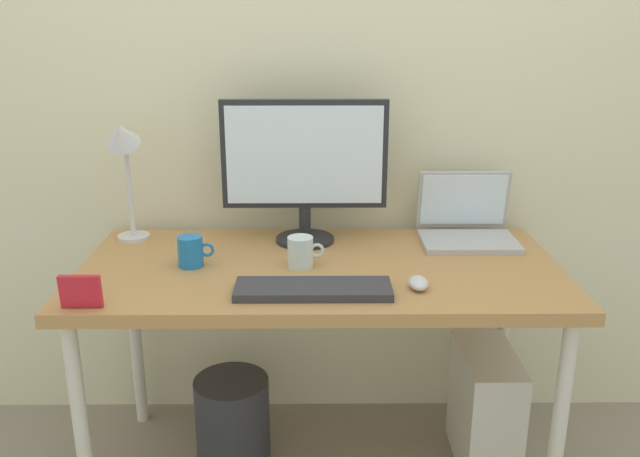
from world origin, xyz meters
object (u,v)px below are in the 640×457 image
at_px(coffee_mug, 191,251).
at_px(monitor, 304,163).
at_px(laptop, 466,224).
at_px(photo_frame, 81,291).
at_px(desk_lamp, 124,153).
at_px(glass_cup, 301,252).
at_px(mouse, 418,283).
at_px(keyboard, 313,289).
at_px(desk, 320,284).
at_px(computer_tower, 485,409).
at_px(wastebasket, 233,418).

bearing_deg(coffee_mug, monitor, 33.67).
xyz_separation_m(laptop, photo_frame, (-1.14, -0.55, -0.01)).
relative_size(desk_lamp, coffee_mug, 3.87).
xyz_separation_m(coffee_mug, glass_cup, (0.34, -0.01, -0.00)).
bearing_deg(mouse, keyboard, -174.07).
bearing_deg(coffee_mug, desk, 0.80).
bearing_deg(desk_lamp, keyboard, -35.48).
relative_size(laptop, computer_tower, 0.76).
bearing_deg(wastebasket, desk, -14.40).
height_order(desk_lamp, coffee_mug, desk_lamp).
height_order(keyboard, wastebasket, keyboard).
relative_size(monitor, glass_cup, 4.82).
xyz_separation_m(monitor, keyboard, (0.03, -0.45, -0.26)).
distance_m(desk, laptop, 0.57).
distance_m(monitor, desk_lamp, 0.60).
height_order(desk, wastebasket, desk).
height_order(desk, coffee_mug, coffee_mug).
distance_m(monitor, coffee_mug, 0.48).
height_order(desk_lamp, keyboard, desk_lamp).
bearing_deg(photo_frame, keyboard, 8.65).
xyz_separation_m(keyboard, coffee_mug, (-0.38, 0.21, 0.04)).
xyz_separation_m(desk, laptop, (0.51, 0.24, 0.12)).
distance_m(glass_cup, computer_tower, 0.86).
bearing_deg(desk_lamp, computer_tower, -8.93).
bearing_deg(keyboard, mouse, 5.93).
bearing_deg(photo_frame, laptop, 25.85).
bearing_deg(desk_lamp, coffee_mug, -43.14).
relative_size(desk_lamp, glass_cup, 3.83).
relative_size(desk, desk_lamp, 3.41).
bearing_deg(desk, photo_frame, -153.84).
height_order(monitor, wastebasket, monitor).
distance_m(keyboard, computer_tower, 0.85).
relative_size(desk, glass_cup, 13.08).
bearing_deg(computer_tower, monitor, 162.88).
bearing_deg(desk_lamp, mouse, -24.15).
distance_m(coffee_mug, glass_cup, 0.34).
height_order(monitor, keyboard, monitor).
distance_m(keyboard, mouse, 0.30).
bearing_deg(wastebasket, keyboard, -46.18).
height_order(mouse, coffee_mug, coffee_mug).
height_order(desk_lamp, wastebasket, desk_lamp).
distance_m(laptop, wastebasket, 1.06).
height_order(coffee_mug, computer_tower, coffee_mug).
bearing_deg(computer_tower, wastebasket, 177.24).
bearing_deg(computer_tower, coffee_mug, -177.50).
bearing_deg(desk_lamp, glass_cup, -22.06).
distance_m(photo_frame, wastebasket, 0.83).
relative_size(coffee_mug, wastebasket, 0.38).
distance_m(monitor, laptop, 0.60).
distance_m(glass_cup, wastebasket, 0.70).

